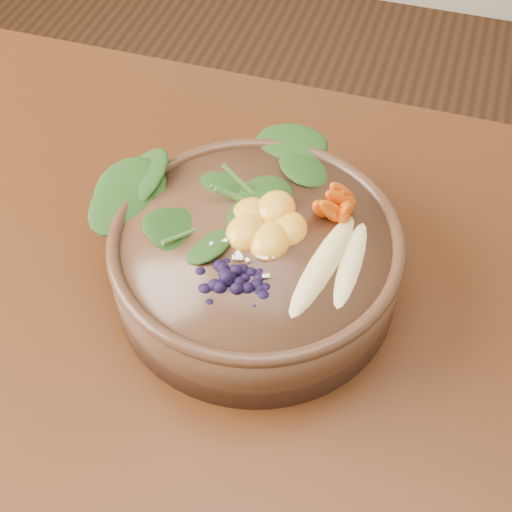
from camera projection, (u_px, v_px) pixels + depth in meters
The scene contains 8 objects.
dining_table at pixel (357, 484), 0.66m from camera, with size 1.60×0.90×0.75m.
stoneware_bowl at pixel (256, 263), 0.66m from camera, with size 0.27×0.27×0.07m, color #4E301C.
kale_heap at pixel (243, 169), 0.67m from camera, with size 0.17×0.16×0.04m, color #204313, non-canonical shape.
carrot_cluster at pixel (340, 174), 0.64m from camera, with size 0.06×0.06×0.07m, color #DA4903, non-canonical shape.
banana_halves at pixel (338, 254), 0.61m from camera, with size 0.06×0.15×0.03m.
mandarin_cluster at pixel (266, 215), 0.64m from camera, with size 0.08×0.08×0.03m, color orange, non-canonical shape.
blueberry_pile at pixel (229, 268), 0.59m from camera, with size 0.12×0.09×0.04m, color black, non-canonical shape.
coconut_flakes at pixel (248, 249), 0.62m from camera, with size 0.08×0.06×0.01m, color white, non-canonical shape.
Camera 1 is at (-0.01, -0.28, 1.30)m, focal length 50.00 mm.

